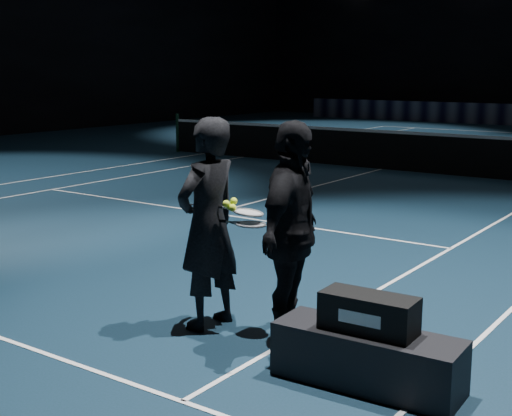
# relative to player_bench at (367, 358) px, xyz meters

# --- Properties ---
(floor) EXTENTS (36.00, 36.00, 0.00)m
(floor) POSITION_rel_player_bench_xyz_m (-5.08, 10.85, -0.22)
(floor) COLOR #0C232E
(floor) RESTS_ON ground
(court_lines) EXTENTS (10.98, 23.78, 0.01)m
(court_lines) POSITION_rel_player_bench_xyz_m (-5.08, 10.85, -0.21)
(court_lines) COLOR white
(court_lines) RESTS_ON floor
(net_post_left) EXTENTS (0.10, 0.10, 1.10)m
(net_post_left) POSITION_rel_player_bench_xyz_m (-11.48, 10.85, 0.33)
(net_post_left) COLOR black
(net_post_left) RESTS_ON floor
(net_mesh) EXTENTS (12.80, 0.02, 0.86)m
(net_mesh) POSITION_rel_player_bench_xyz_m (-5.08, 10.85, 0.23)
(net_mesh) COLOR black
(net_mesh) RESTS_ON floor
(net_tape) EXTENTS (12.80, 0.03, 0.07)m
(net_tape) POSITION_rel_player_bench_xyz_m (-5.08, 10.85, 0.70)
(net_tape) COLOR white
(net_tape) RESTS_ON net_mesh
(player_bench) EXTENTS (1.47, 0.55, 0.43)m
(player_bench) POSITION_rel_player_bench_xyz_m (0.00, 0.00, 0.00)
(player_bench) COLOR black
(player_bench) RESTS_ON floor
(racket_bag) EXTENTS (0.74, 0.34, 0.29)m
(racket_bag) POSITION_rel_player_bench_xyz_m (0.00, 0.00, 0.36)
(racket_bag) COLOR black
(racket_bag) RESTS_ON player_bench
(bag_signature) EXTENTS (0.34, 0.02, 0.10)m
(bag_signature) POSITION_rel_player_bench_xyz_m (0.00, -0.16, 0.36)
(bag_signature) COLOR white
(bag_signature) RESTS_ON racket_bag
(player_a) EXTENTS (0.52, 0.75, 1.96)m
(player_a) POSITION_rel_player_bench_xyz_m (-1.80, 0.31, 0.76)
(player_a) COLOR black
(player_a) RESTS_ON floor
(player_b) EXTENTS (0.74, 1.23, 1.96)m
(player_b) POSITION_rel_player_bench_xyz_m (-0.95, 0.40, 0.76)
(player_b) COLOR black
(player_b) RESTS_ON floor
(racket_lower) EXTENTS (0.70, 0.30, 0.03)m
(racket_lower) POSITION_rel_player_bench_xyz_m (-1.35, 0.36, 0.81)
(racket_lower) COLOR black
(racket_lower) RESTS_ON player_a
(racket_upper) EXTENTS (0.71, 0.34, 0.10)m
(racket_upper) POSITION_rel_player_bench_xyz_m (-1.41, 0.39, 0.90)
(racket_upper) COLOR black
(racket_upper) RESTS_ON player_b
(tennis_balls) EXTENTS (0.12, 0.10, 0.12)m
(tennis_balls) POSITION_rel_player_bench_xyz_m (-1.55, 0.34, 0.96)
(tennis_balls) COLOR #B7D52D
(tennis_balls) RESTS_ON racket_upper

